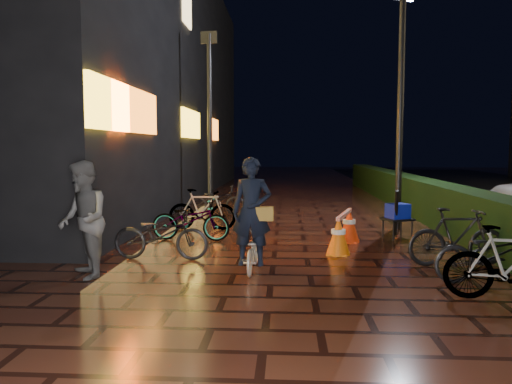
# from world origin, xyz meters

# --- Properties ---
(ground) EXTENTS (80.00, 80.00, 0.00)m
(ground) POSITION_xyz_m (0.00, 0.00, 0.00)
(ground) COLOR #381911
(ground) RESTS_ON ground
(hedge) EXTENTS (0.70, 20.00, 1.00)m
(hedge) POSITION_xyz_m (3.30, 8.00, 0.50)
(hedge) COLOR black
(hedge) RESTS_ON ground
(bystander_person) EXTENTS (0.96, 1.02, 1.67)m
(bystander_person) POSITION_xyz_m (-3.21, -0.35, 0.84)
(bystander_person) COLOR #5A5A5D
(bystander_person) RESTS_ON ground
(storefront_block) EXTENTS (12.09, 22.00, 9.00)m
(storefront_block) POSITION_xyz_m (-9.50, 11.50, 4.50)
(storefront_block) COLOR black
(storefront_block) RESTS_ON ground
(lamp_post_hedge) EXTENTS (0.51, 0.26, 5.45)m
(lamp_post_hedge) POSITION_xyz_m (2.20, 4.37, 3.00)
(lamp_post_hedge) COLOR black
(lamp_post_hedge) RESTS_ON ground
(lamp_post_sf) EXTENTS (0.49, 0.16, 5.14)m
(lamp_post_sf) POSITION_xyz_m (-2.58, 7.28, 2.83)
(lamp_post_sf) COLOR black
(lamp_post_sf) RESTS_ON ground
(cyclist) EXTENTS (0.63, 1.21, 1.71)m
(cyclist) POSITION_xyz_m (-0.86, 0.18, 0.64)
(cyclist) COLOR silver
(cyclist) RESTS_ON ground
(traffic_barrier) EXTENTS (0.77, 1.63, 0.66)m
(traffic_barrier) POSITION_xyz_m (0.72, 2.05, 0.33)
(traffic_barrier) COLOR orange
(traffic_barrier) RESTS_ON ground
(cart_assembly) EXTENTS (0.68, 0.73, 1.03)m
(cart_assembly) POSITION_xyz_m (1.90, 3.03, 0.53)
(cart_assembly) COLOR black
(cart_assembly) RESTS_ON ground
(parked_bikes_storefront) EXTENTS (1.77, 5.89, 0.92)m
(parked_bikes_storefront) POSITION_xyz_m (-2.29, 3.37, 0.43)
(parked_bikes_storefront) COLOR black
(parked_bikes_storefront) RESTS_ON ground
(parked_bikes_hedge) EXTENTS (1.72, 2.40, 0.92)m
(parked_bikes_hedge) POSITION_xyz_m (2.37, -0.24, 0.44)
(parked_bikes_hedge) COLOR black
(parked_bikes_hedge) RESTS_ON ground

